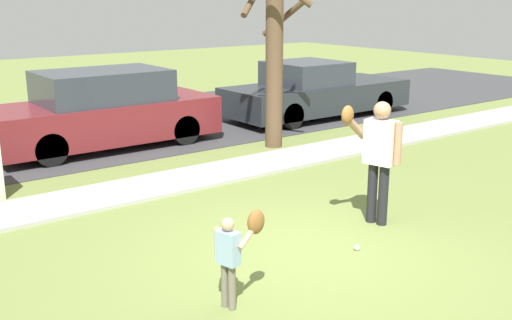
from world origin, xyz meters
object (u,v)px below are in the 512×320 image
person_adult (378,150)px  parked_pickup_dark (315,92)px  street_tree_near (275,38)px  person_child (236,246)px  parked_suv_maroon (104,111)px  baseball (357,248)px

person_adult → parked_pickup_dark: size_ratio=0.34×
street_tree_near → person_child: bearing=-131.5°
person_adult → street_tree_near: 4.92m
parked_pickup_dark → street_tree_near: bearing=-146.3°
person_adult → parked_pickup_dark: (4.61, 6.39, -0.40)m
person_adult → parked_pickup_dark: person_adult is taller
person_adult → street_tree_near: bearing=-124.8°
person_child → parked_pickup_dark: 10.40m
parked_pickup_dark → parked_suv_maroon: bearing=178.6°
person_child → baseball: (2.05, 0.26, -0.64)m
person_adult → baseball: size_ratio=23.69×
person_adult → baseball: (-0.88, -0.52, -1.04)m
parked_pickup_dark → baseball: bearing=-128.4°
street_tree_near → parked_pickup_dark: (2.91, 1.94, -1.63)m
street_tree_near → parked_pickup_dark: bearing=33.7°
person_child → parked_pickup_dark: size_ratio=0.20×
baseball → street_tree_near: street_tree_near is taller
person_child → parked_pickup_dark: (7.53, 7.17, -0.00)m
person_adult → parked_suv_maroon: size_ratio=0.37×
baseball → parked_suv_maroon: 7.11m
baseball → person_adult: bearing=30.7°
street_tree_near → baseball: bearing=-117.4°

